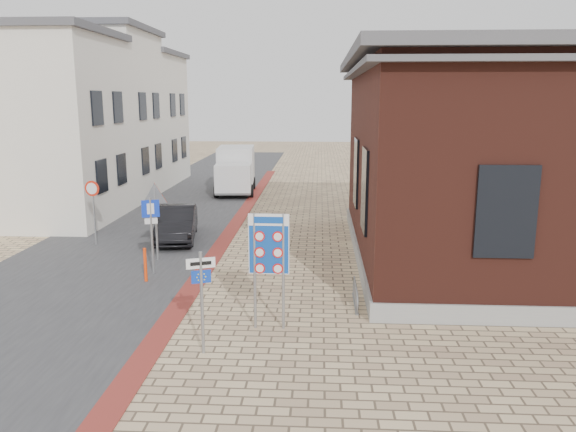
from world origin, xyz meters
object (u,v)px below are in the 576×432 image
(essen_sign, at_px, (201,287))
(border_sign, at_px, (269,247))
(box_truck, at_px, (236,170))
(bollard, at_px, (145,265))
(sedan, at_px, (177,223))
(parking_sign, at_px, (151,223))

(essen_sign, bearing_deg, border_sign, 27.32)
(box_truck, relative_size, bollard, 4.95)
(border_sign, distance_m, bollard, 5.35)
(sedan, distance_m, parking_sign, 4.45)
(essen_sign, height_order, parking_sign, parking_sign)
(box_truck, distance_m, bollard, 16.29)
(sedan, distance_m, essen_sign, 10.25)
(sedan, bearing_deg, border_sign, -71.94)
(essen_sign, distance_m, bollard, 5.46)
(box_truck, xyz_separation_m, bollard, (-0.29, -16.27, -0.83))
(sedan, height_order, parking_sign, parking_sign)
(parking_sign, bearing_deg, border_sign, -66.26)
(box_truck, height_order, bollard, box_truck)
(sedan, xyz_separation_m, box_truck, (0.63, 11.17, 0.70))
(sedan, height_order, border_sign, border_sign)
(bollard, bearing_deg, box_truck, 88.99)
(bollard, bearing_deg, essen_sign, -59.87)
(parking_sign, height_order, bollard, parking_sign)
(sedan, relative_size, box_truck, 0.77)
(border_sign, bearing_deg, bollard, 142.39)
(box_truck, bearing_deg, bollard, -95.70)
(box_truck, height_order, essen_sign, box_truck)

